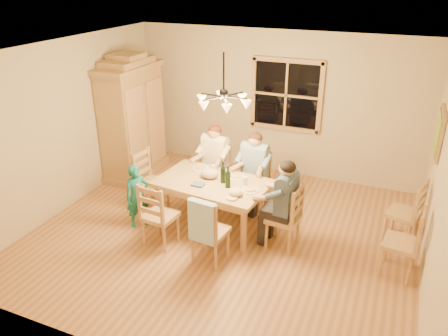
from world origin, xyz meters
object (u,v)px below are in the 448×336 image
at_px(chair_far_left, 215,182).
at_px(chair_far_right, 253,192).
at_px(adult_woman, 214,154).
at_px(adult_slate_man, 285,194).
at_px(chair_spare_front, 399,253).
at_px(child, 137,196).
at_px(chair_end_left, 153,191).
at_px(chair_near_right, 210,241).
at_px(wine_bottle_a, 223,172).
at_px(armoire, 133,121).
at_px(chair_spare_back, 402,222).
at_px(chair_end_right, 283,227).
at_px(adult_plaid_man, 254,162).
at_px(wine_bottle_b, 228,177).
at_px(chandelier, 224,100).
at_px(chair_near_left, 161,225).
at_px(dining_table, 213,188).

bearing_deg(chair_far_left, chair_far_right, -180.00).
relative_size(adult_woman, adult_slate_man, 1.00).
bearing_deg(adult_slate_man, chair_spare_front, -84.63).
bearing_deg(child, chair_far_left, 7.67).
height_order(chair_end_left, adult_slate_man, adult_slate_man).
height_order(chair_near_right, wine_bottle_a, wine_bottle_a).
distance_m(armoire, adult_woman, 1.89).
height_order(chair_far_left, child, child).
distance_m(adult_woman, chair_spare_back, 3.08).
bearing_deg(wine_bottle_a, armoire, 153.30).
xyz_separation_m(chair_end_right, child, (-2.21, -0.32, 0.20)).
height_order(armoire, chair_far_left, armoire).
xyz_separation_m(chair_spare_front, chair_spare_back, (0.00, 0.81, 0.00)).
distance_m(adult_plaid_man, wine_bottle_b, 0.85).
distance_m(chandelier, child, 2.07).
bearing_deg(chair_near_right, chair_spare_front, 22.10).
distance_m(chair_far_right, chair_end_left, 1.67).
height_order(chair_near_left, chair_spare_front, same).
height_order(adult_plaid_man, adult_slate_man, same).
bearing_deg(chair_spare_back, chair_near_left, 130.02).
distance_m(adult_plaid_man, adult_slate_man, 1.14).
bearing_deg(child, chair_spare_front, -47.47).
bearing_deg(chair_far_left, adult_plaid_man, -180.00).
distance_m(dining_table, chair_spare_back, 2.81).
relative_size(chandelier, chair_spare_front, 0.78).
xyz_separation_m(chair_near_left, chair_spare_back, (3.19, 1.42, 0.00)).
bearing_deg(child, chandelier, -40.30).
xyz_separation_m(chair_far_right, chair_end_right, (0.74, -0.86, 0.00)).
distance_m(chair_near_left, wine_bottle_b, 1.19).
bearing_deg(chair_spare_front, adult_woman, 79.41).
relative_size(chair_end_right, child, 0.99).
distance_m(chair_far_left, chair_spare_front, 3.18).
distance_m(chair_near_right, adult_woman, 1.85).
xyz_separation_m(chair_far_left, adult_woman, (0.00, 0.00, 0.54)).
distance_m(armoire, wine_bottle_b, 2.78).
height_order(chair_end_left, wine_bottle_a, wine_bottle_a).
distance_m(wine_bottle_b, chair_spare_front, 2.49).
xyz_separation_m(chair_end_right, chair_spare_back, (1.55, 0.80, 0.00)).
height_order(chair_far_left, adult_woman, adult_woman).
bearing_deg(chair_far_left, armoire, -5.76).
height_order(adult_plaid_man, chair_spare_front, adult_plaid_man).
bearing_deg(child, dining_table, -29.88).
height_order(chair_near_right, adult_woman, adult_woman).
bearing_deg(chandelier, wine_bottle_a, 115.76).
xyz_separation_m(chair_near_right, chair_end_right, (0.81, 0.70, 0.00)).
height_order(chair_end_left, chair_end_right, same).
bearing_deg(chair_near_left, chair_spare_back, 29.83).
bearing_deg(wine_bottle_a, chair_spare_back, 14.54).
xyz_separation_m(chair_end_left, adult_plaid_man, (1.54, 0.63, 0.54)).
relative_size(chair_near_right, chair_end_left, 1.00).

